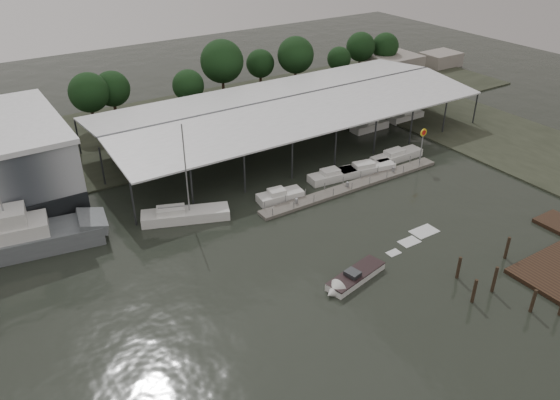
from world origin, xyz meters
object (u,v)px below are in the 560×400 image
grey_trawler (23,238)px  white_sailboat (184,215)px  speedboat_underway (352,279)px  shell_fuel_sign (423,140)px

grey_trawler → white_sailboat: white_sailboat is taller
speedboat_underway → grey_trawler: bearing=-53.9°
grey_trawler → white_sailboat: (16.90, -3.44, -0.94)m
shell_fuel_sign → white_sailboat: (-33.84, 4.54, -3.28)m
grey_trawler → speedboat_underway: (25.81, -23.33, -1.19)m
shell_fuel_sign → grey_trawler: bearing=171.1°
grey_trawler → white_sailboat: 17.27m
shell_fuel_sign → grey_trawler: size_ratio=0.32×
shell_fuel_sign → speedboat_underway: 29.49m
grey_trawler → speedboat_underway: size_ratio=0.94×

